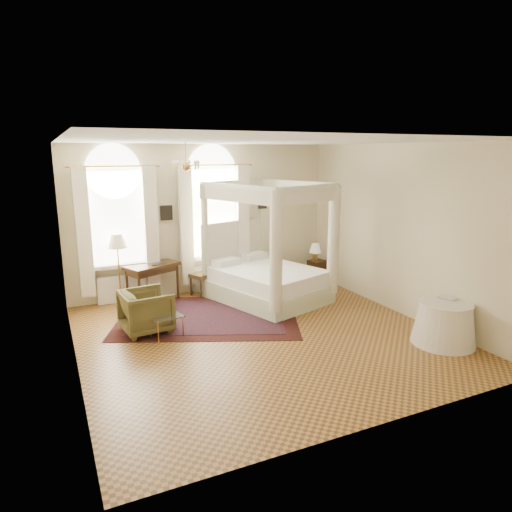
{
  "coord_description": "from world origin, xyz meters",
  "views": [
    {
      "loc": [
        -3.24,
        -6.71,
        3.12
      ],
      "look_at": [
        0.08,
        0.4,
        1.33
      ],
      "focal_mm": 32.0,
      "sensor_mm": 36.0,
      "label": 1
    }
  ],
  "objects_px": {
    "side_table": "(444,323)",
    "nightstand": "(317,271)",
    "armchair": "(146,311)",
    "writing_desk": "(152,270)",
    "stool": "(201,277)",
    "coffee_table": "(166,318)",
    "floor_lamp": "(117,245)",
    "canopy_bed": "(268,274)"
  },
  "relations": [
    {
      "from": "nightstand",
      "to": "armchair",
      "type": "xyz_separation_m",
      "value": [
        -4.46,
        -1.43,
        0.11
      ]
    },
    {
      "from": "nightstand",
      "to": "stool",
      "type": "height_order",
      "value": "nightstand"
    },
    {
      "from": "floor_lamp",
      "to": "armchair",
      "type": "bearing_deg",
      "value": -83.41
    },
    {
      "from": "writing_desk",
      "to": "stool",
      "type": "bearing_deg",
      "value": 0.28
    },
    {
      "from": "writing_desk",
      "to": "armchair",
      "type": "height_order",
      "value": "writing_desk"
    },
    {
      "from": "nightstand",
      "to": "side_table",
      "type": "relative_size",
      "value": 0.53
    },
    {
      "from": "writing_desk",
      "to": "side_table",
      "type": "relative_size",
      "value": 1.2
    },
    {
      "from": "stool",
      "to": "armchair",
      "type": "bearing_deg",
      "value": -133.89
    },
    {
      "from": "canopy_bed",
      "to": "writing_desk",
      "type": "height_order",
      "value": "canopy_bed"
    },
    {
      "from": "canopy_bed",
      "to": "armchair",
      "type": "xyz_separation_m",
      "value": [
        -2.76,
        -0.7,
        -0.19
      ]
    },
    {
      "from": "side_table",
      "to": "floor_lamp",
      "type": "bearing_deg",
      "value": 136.88
    },
    {
      "from": "coffee_table",
      "to": "stool",
      "type": "bearing_deg",
      "value": 56.89
    },
    {
      "from": "writing_desk",
      "to": "armchair",
      "type": "xyz_separation_m",
      "value": [
        -0.48,
        -1.61,
        -0.33
      ]
    },
    {
      "from": "armchair",
      "to": "nightstand",
      "type": "bearing_deg",
      "value": -77.83
    },
    {
      "from": "nightstand",
      "to": "armchair",
      "type": "relative_size",
      "value": 0.65
    },
    {
      "from": "canopy_bed",
      "to": "coffee_table",
      "type": "height_order",
      "value": "canopy_bed"
    },
    {
      "from": "writing_desk",
      "to": "stool",
      "type": "relative_size",
      "value": 2.13
    },
    {
      "from": "armchair",
      "to": "floor_lamp",
      "type": "height_order",
      "value": "floor_lamp"
    },
    {
      "from": "nightstand",
      "to": "writing_desk",
      "type": "xyz_separation_m",
      "value": [
        -3.99,
        0.18,
        0.44
      ]
    },
    {
      "from": "canopy_bed",
      "to": "stool",
      "type": "xyz_separation_m",
      "value": [
        -1.2,
        0.92,
        -0.15
      ]
    },
    {
      "from": "nightstand",
      "to": "stool",
      "type": "bearing_deg",
      "value": 176.38
    },
    {
      "from": "stool",
      "to": "coffee_table",
      "type": "xyz_separation_m",
      "value": [
        -1.3,
        -1.99,
        -0.09
      ]
    },
    {
      "from": "armchair",
      "to": "side_table",
      "type": "height_order",
      "value": "armchair"
    },
    {
      "from": "coffee_table",
      "to": "side_table",
      "type": "relative_size",
      "value": 0.59
    },
    {
      "from": "side_table",
      "to": "nightstand",
      "type": "bearing_deg",
      "value": 88.76
    },
    {
      "from": "nightstand",
      "to": "floor_lamp",
      "type": "relative_size",
      "value": 0.36
    },
    {
      "from": "nightstand",
      "to": "floor_lamp",
      "type": "bearing_deg",
      "value": 177.07
    },
    {
      "from": "writing_desk",
      "to": "armchair",
      "type": "relative_size",
      "value": 1.48
    },
    {
      "from": "canopy_bed",
      "to": "nightstand",
      "type": "xyz_separation_m",
      "value": [
        1.71,
        0.74,
        -0.3
      ]
    },
    {
      "from": "nightstand",
      "to": "stool",
      "type": "xyz_separation_m",
      "value": [
        -2.91,
        0.18,
        0.15
      ]
    },
    {
      "from": "writing_desk",
      "to": "coffee_table",
      "type": "distance_m",
      "value": 2.03
    },
    {
      "from": "side_table",
      "to": "canopy_bed",
      "type": "bearing_deg",
      "value": 116.13
    },
    {
      "from": "writing_desk",
      "to": "side_table",
      "type": "distance_m",
      "value": 5.76
    },
    {
      "from": "canopy_bed",
      "to": "nightstand",
      "type": "relative_size",
      "value": 5.07
    },
    {
      "from": "nightstand",
      "to": "coffee_table",
      "type": "distance_m",
      "value": 4.57
    },
    {
      "from": "coffee_table",
      "to": "side_table",
      "type": "height_order",
      "value": "side_table"
    },
    {
      "from": "stool",
      "to": "side_table",
      "type": "xyz_separation_m",
      "value": [
        2.82,
        -4.22,
        -0.08
      ]
    },
    {
      "from": "armchair",
      "to": "side_table",
      "type": "relative_size",
      "value": 0.81
    },
    {
      "from": "armchair",
      "to": "coffee_table",
      "type": "bearing_deg",
      "value": -150.21
    },
    {
      "from": "floor_lamp",
      "to": "coffee_table",
      "type": "bearing_deg",
      "value": -77.44
    },
    {
      "from": "canopy_bed",
      "to": "nightstand",
      "type": "height_order",
      "value": "canopy_bed"
    },
    {
      "from": "stool",
      "to": "coffee_table",
      "type": "height_order",
      "value": "stool"
    }
  ]
}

